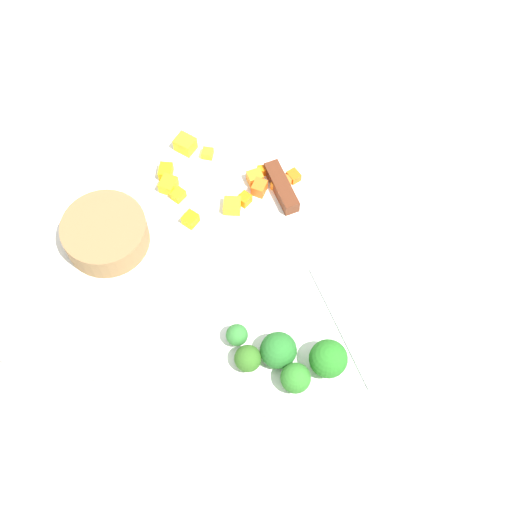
# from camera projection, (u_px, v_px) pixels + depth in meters

# --- Properties ---
(ground_plane) EXTENTS (4.00, 4.00, 0.00)m
(ground_plane) POSITION_uv_depth(u_px,v_px,m) (256.00, 264.00, 0.80)
(ground_plane) COLOR #9E9489
(cutting_board) EXTENTS (0.50, 0.36, 0.01)m
(cutting_board) POSITION_uv_depth(u_px,v_px,m) (256.00, 262.00, 0.80)
(cutting_board) COLOR white
(cutting_board) RESTS_ON ground_plane
(prep_bowl) EXTENTS (0.10, 0.10, 0.04)m
(prep_bowl) POSITION_uv_depth(u_px,v_px,m) (106.00, 234.00, 0.79)
(prep_bowl) COLOR olive
(prep_bowl) RESTS_ON cutting_board
(chef_knife) EXTENTS (0.19, 0.27, 0.02)m
(chef_knife) POSITION_uv_depth(u_px,v_px,m) (301.00, 228.00, 0.80)
(chef_knife) COLOR silver
(chef_knife) RESTS_ON cutting_board
(carrot_dice_0) EXTENTS (0.02, 0.02, 0.02)m
(carrot_dice_0) POSITION_uv_depth(u_px,v_px,m) (259.00, 188.00, 0.83)
(carrot_dice_0) COLOR orange
(carrot_dice_0) RESTS_ON cutting_board
(carrot_dice_1) EXTENTS (0.01, 0.02, 0.01)m
(carrot_dice_1) POSITION_uv_depth(u_px,v_px,m) (287.00, 182.00, 0.84)
(carrot_dice_1) COLOR orange
(carrot_dice_1) RESTS_ON cutting_board
(carrot_dice_2) EXTENTS (0.02, 0.01, 0.01)m
(carrot_dice_2) POSITION_uv_depth(u_px,v_px,m) (263.00, 171.00, 0.84)
(carrot_dice_2) COLOR orange
(carrot_dice_2) RESTS_ON cutting_board
(carrot_dice_3) EXTENTS (0.02, 0.02, 0.02)m
(carrot_dice_3) POSITION_uv_depth(u_px,v_px,m) (255.00, 178.00, 0.84)
(carrot_dice_3) COLOR orange
(carrot_dice_3) RESTS_ON cutting_board
(carrot_dice_4) EXTENTS (0.01, 0.02, 0.01)m
(carrot_dice_4) POSITION_uv_depth(u_px,v_px,m) (276.00, 173.00, 0.84)
(carrot_dice_4) COLOR orange
(carrot_dice_4) RESTS_ON cutting_board
(carrot_dice_5) EXTENTS (0.02, 0.02, 0.01)m
(carrot_dice_5) POSITION_uv_depth(u_px,v_px,m) (245.00, 199.00, 0.82)
(carrot_dice_5) COLOR orange
(carrot_dice_5) RESTS_ON cutting_board
(carrot_dice_6) EXTENTS (0.02, 0.02, 0.01)m
(carrot_dice_6) POSITION_uv_depth(u_px,v_px,m) (279.00, 184.00, 0.83)
(carrot_dice_6) COLOR orange
(carrot_dice_6) RESTS_ON cutting_board
(carrot_dice_7) EXTENTS (0.02, 0.02, 0.01)m
(carrot_dice_7) POSITION_uv_depth(u_px,v_px,m) (294.00, 176.00, 0.84)
(carrot_dice_7) COLOR orange
(carrot_dice_7) RESTS_ON cutting_board
(pepper_dice_0) EXTENTS (0.02, 0.02, 0.01)m
(pepper_dice_0) POSITION_uv_depth(u_px,v_px,m) (191.00, 219.00, 0.81)
(pepper_dice_0) COLOR yellow
(pepper_dice_0) RESTS_ON cutting_board
(pepper_dice_1) EXTENTS (0.02, 0.02, 0.01)m
(pepper_dice_1) POSITION_uv_depth(u_px,v_px,m) (178.00, 195.00, 0.83)
(pepper_dice_1) COLOR yellow
(pepper_dice_1) RESTS_ON cutting_board
(pepper_dice_2) EXTENTS (0.02, 0.02, 0.01)m
(pepper_dice_2) POSITION_uv_depth(u_px,v_px,m) (232.00, 206.00, 0.82)
(pepper_dice_2) COLOR yellow
(pepper_dice_2) RESTS_ON cutting_board
(pepper_dice_3) EXTENTS (0.02, 0.02, 0.01)m
(pepper_dice_3) POSITION_uv_depth(u_px,v_px,m) (166.00, 172.00, 0.84)
(pepper_dice_3) COLOR yellow
(pepper_dice_3) RESTS_ON cutting_board
(pepper_dice_4) EXTENTS (0.03, 0.03, 0.02)m
(pepper_dice_4) POSITION_uv_depth(u_px,v_px,m) (185.00, 144.00, 0.86)
(pepper_dice_4) COLOR yellow
(pepper_dice_4) RESTS_ON cutting_board
(pepper_dice_5) EXTENTS (0.02, 0.02, 0.02)m
(pepper_dice_5) POSITION_uv_depth(u_px,v_px,m) (168.00, 185.00, 0.83)
(pepper_dice_5) COLOR yellow
(pepper_dice_5) RESTS_ON cutting_board
(pepper_dice_6) EXTENTS (0.01, 0.01, 0.01)m
(pepper_dice_6) POSITION_uv_depth(u_px,v_px,m) (208.00, 153.00, 0.86)
(pepper_dice_6) COLOR yellow
(pepper_dice_6) RESTS_ON cutting_board
(broccoli_floret_0) EXTENTS (0.04, 0.04, 0.04)m
(broccoli_floret_0) POSITION_uv_depth(u_px,v_px,m) (278.00, 350.00, 0.72)
(broccoli_floret_0) COLOR #96B25D
(broccoli_floret_0) RESTS_ON cutting_board
(broccoli_floret_1) EXTENTS (0.02, 0.02, 0.03)m
(broccoli_floret_1) POSITION_uv_depth(u_px,v_px,m) (235.00, 335.00, 0.73)
(broccoli_floret_1) COLOR #86BB5E
(broccoli_floret_1) RESTS_ON cutting_board
(broccoli_floret_2) EXTENTS (0.03, 0.03, 0.03)m
(broccoli_floret_2) POSITION_uv_depth(u_px,v_px,m) (248.00, 359.00, 0.72)
(broccoli_floret_2) COLOR #91B460
(broccoli_floret_2) RESTS_ON cutting_board
(broccoli_floret_3) EXTENTS (0.03, 0.03, 0.04)m
(broccoli_floret_3) POSITION_uv_depth(u_px,v_px,m) (296.00, 378.00, 0.71)
(broccoli_floret_3) COLOR #86BC58
(broccoli_floret_3) RESTS_ON cutting_board
(broccoli_floret_4) EXTENTS (0.04, 0.04, 0.04)m
(broccoli_floret_4) POSITION_uv_depth(u_px,v_px,m) (328.00, 359.00, 0.71)
(broccoli_floret_4) COLOR #82B65A
(broccoli_floret_4) RESTS_ON cutting_board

